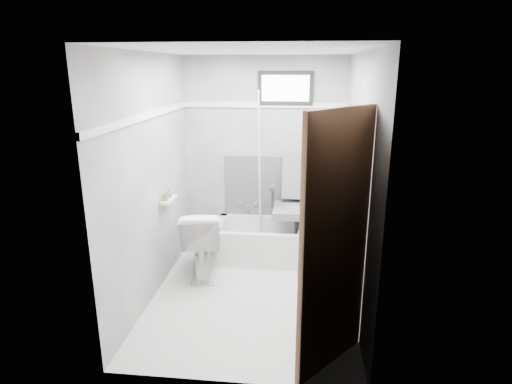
# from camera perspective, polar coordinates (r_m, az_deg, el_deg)

# --- Properties ---
(floor) EXTENTS (2.60, 2.60, 0.00)m
(floor) POSITION_cam_1_polar(r_m,az_deg,el_deg) (4.55, -0.49, -13.44)
(floor) COLOR silver
(floor) RESTS_ON ground
(ceiling) EXTENTS (2.60, 2.60, 0.00)m
(ceiling) POSITION_cam_1_polar(r_m,az_deg,el_deg) (3.96, -0.57, 18.38)
(ceiling) COLOR silver
(ceiling) RESTS_ON floor
(wall_back) EXTENTS (2.00, 0.02, 2.40)m
(wall_back) POSITION_cam_1_polar(r_m,az_deg,el_deg) (5.35, 1.10, 4.89)
(wall_back) COLOR slate
(wall_back) RESTS_ON floor
(wall_front) EXTENTS (2.00, 0.02, 2.40)m
(wall_front) POSITION_cam_1_polar(r_m,az_deg,el_deg) (2.87, -3.57, -5.34)
(wall_front) COLOR slate
(wall_front) RESTS_ON floor
(wall_left) EXTENTS (0.02, 2.60, 2.40)m
(wall_left) POSITION_cam_1_polar(r_m,az_deg,el_deg) (4.32, -13.83, 1.66)
(wall_left) COLOR slate
(wall_left) RESTS_ON floor
(wall_right) EXTENTS (0.02, 2.60, 2.40)m
(wall_right) POSITION_cam_1_polar(r_m,az_deg,el_deg) (4.10, 13.50, 0.90)
(wall_right) COLOR slate
(wall_right) RESTS_ON floor
(bathtub) EXTENTS (1.50, 0.70, 0.42)m
(bathtub) POSITION_cam_1_polar(r_m,az_deg,el_deg) (5.27, 2.81, -6.57)
(bathtub) COLOR silver
(bathtub) RESTS_ON floor
(office_chair) EXTENTS (0.67, 0.67, 1.16)m
(office_chair) POSITION_cam_1_polar(r_m,az_deg,el_deg) (5.11, 5.53, -1.53)
(office_chair) COLOR slate
(office_chair) RESTS_ON bathtub
(toilet) EXTENTS (0.58, 0.85, 0.77)m
(toilet) POSITION_cam_1_polar(r_m,az_deg,el_deg) (4.84, -7.29, -6.61)
(toilet) COLOR white
(toilet) RESTS_ON floor
(door) EXTENTS (0.78, 0.78, 2.00)m
(door) POSITION_cam_1_polar(r_m,az_deg,el_deg) (2.97, 15.81, -9.34)
(door) COLOR brown
(door) RESTS_ON floor
(window) EXTENTS (0.66, 0.04, 0.40)m
(window) POSITION_cam_1_polar(r_m,az_deg,el_deg) (5.22, 3.95, 13.65)
(window) COLOR black
(window) RESTS_ON wall_back
(backerboard) EXTENTS (1.50, 0.02, 0.78)m
(backerboard) POSITION_cam_1_polar(r_m,az_deg,el_deg) (5.42, 3.70, 0.65)
(backerboard) COLOR #4C4C4F
(backerboard) RESTS_ON wall_back
(trim_back) EXTENTS (2.00, 0.02, 0.06)m
(trim_back) POSITION_cam_1_polar(r_m,az_deg,el_deg) (5.25, 1.12, 11.51)
(trim_back) COLOR white
(trim_back) RESTS_ON wall_back
(trim_left) EXTENTS (0.02, 2.60, 0.06)m
(trim_left) POSITION_cam_1_polar(r_m,az_deg,el_deg) (4.21, -14.23, 9.85)
(trim_left) COLOR white
(trim_left) RESTS_ON wall_left
(pole) EXTENTS (0.02, 0.32, 1.93)m
(pole) POSITION_cam_1_polar(r_m,az_deg,el_deg) (5.15, 0.47, 2.74)
(pole) COLOR silver
(pole) RESTS_ON bathtub
(shelf) EXTENTS (0.10, 0.32, 0.02)m
(shelf) POSITION_cam_1_polar(r_m,az_deg,el_deg) (4.65, -11.54, -1.01)
(shelf) COLOR silver
(shelf) RESTS_ON wall_left
(soap_bottle_a) EXTENTS (0.05, 0.05, 0.10)m
(soap_bottle_a) POSITION_cam_1_polar(r_m,az_deg,el_deg) (4.56, -12.00, -0.52)
(soap_bottle_a) COLOR olive
(soap_bottle_a) RESTS_ON shelf
(soap_bottle_b) EXTENTS (0.09, 0.09, 0.09)m
(soap_bottle_b) POSITION_cam_1_polar(r_m,az_deg,el_deg) (4.69, -11.48, -0.10)
(soap_bottle_b) COLOR slate
(soap_bottle_b) RESTS_ON shelf
(faucet) EXTENTS (0.26, 0.10, 0.16)m
(faucet) POSITION_cam_1_polar(r_m,az_deg,el_deg) (5.51, -1.04, -1.77)
(faucet) COLOR silver
(faucet) RESTS_ON wall_back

